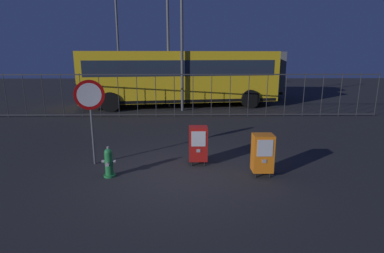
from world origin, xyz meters
TOP-DOWN VIEW (x-y plane):
  - ground_plane at (0.00, 0.00)m, footprint 60.00×60.00m
  - fire_hydrant at (-1.69, -0.14)m, footprint 0.33×0.32m
  - newspaper_box_primary at (0.45, 0.67)m, footprint 0.48×0.42m
  - newspaper_box_secondary at (1.96, -0.14)m, footprint 0.48×0.42m
  - stop_sign at (-2.30, 0.71)m, footprint 0.71×0.31m
  - fence_barrier at (0.00, 6.96)m, footprint 18.03×0.04m
  - bus_near at (-0.26, 9.96)m, footprint 10.74×3.87m
  - bus_far at (1.15, 13.67)m, footprint 10.70×3.60m
  - street_light_near_left at (-0.84, 9.59)m, footprint 0.32×0.32m
  - street_light_near_right at (-0.09, 8.53)m, footprint 0.32×0.32m
  - street_light_far_left at (-4.29, 13.29)m, footprint 0.32×0.32m

SIDE VIEW (x-z plane):
  - ground_plane at x=0.00m, z-range 0.00..0.00m
  - fire_hydrant at x=-1.69m, z-range -0.02..0.72m
  - newspaper_box_primary at x=0.45m, z-range 0.06..1.08m
  - newspaper_box_secondary at x=1.96m, z-range 0.06..1.08m
  - fence_barrier at x=0.00m, z-range 0.02..2.02m
  - stop_sign at x=-2.30m, z-range 0.49..2.72m
  - bus_near at x=-0.26m, z-range 0.21..3.21m
  - bus_far at x=1.15m, z-range 0.21..3.21m
  - street_light_far_left at x=-4.29m, z-range 0.56..7.47m
  - street_light_near_left at x=-0.84m, z-range 0.56..7.64m
  - street_light_near_right at x=-0.09m, z-range 0.57..8.31m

